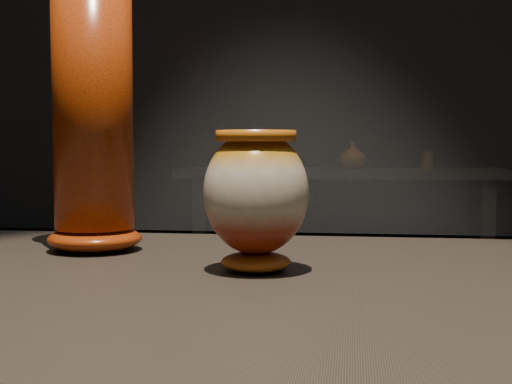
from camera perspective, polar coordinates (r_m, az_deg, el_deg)
main_vase at (r=0.90m, az=0.00°, el=-0.21°), size 0.17×0.17×0.18m
tall_vase at (r=1.10m, az=-12.92°, el=6.68°), size 0.15×0.15×0.45m
back_shelf at (r=4.48m, az=6.79°, el=-1.51°), size 2.00×0.60×0.90m
back_vase_left at (r=4.55m, az=0.05°, el=2.85°), size 0.17×0.17×0.15m
back_vase_mid at (r=4.46m, az=7.73°, el=2.92°), size 0.22×0.22×0.17m
back_vase_right at (r=4.51m, az=13.56°, el=2.48°), size 0.07×0.07×0.11m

